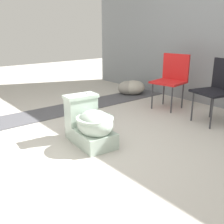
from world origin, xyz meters
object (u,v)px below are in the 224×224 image
(folding_chair_middle, at_px, (220,84))
(boulder_far, at_px, (128,88))
(boulder_near, at_px, (133,88))
(toilet, at_px, (91,124))
(folding_chair_left, at_px, (172,75))

(folding_chair_middle, relative_size, boulder_far, 2.19)
(folding_chair_middle, bearing_deg, boulder_near, -82.71)
(toilet, xyz_separation_m, boulder_far, (-1.41, 1.84, -0.09))
(folding_chair_left, bearing_deg, folding_chair_middle, 75.69)
(toilet, distance_m, boulder_near, 2.34)
(toilet, bearing_deg, boulder_far, 133.23)
(folding_chair_middle, height_order, boulder_far, folding_chair_middle)
(toilet, bearing_deg, boulder_near, 130.78)
(folding_chair_left, relative_size, boulder_near, 1.87)
(boulder_near, bearing_deg, toilet, -55.00)
(boulder_near, height_order, boulder_far, boulder_near)
(folding_chair_left, height_order, folding_chair_middle, same)
(folding_chair_middle, relative_size, boulder_near, 1.87)
(boulder_far, bearing_deg, folding_chair_middle, -3.70)
(toilet, relative_size, boulder_near, 1.49)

